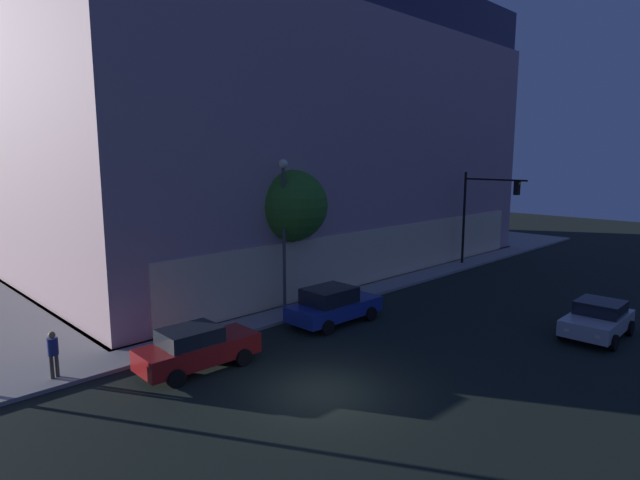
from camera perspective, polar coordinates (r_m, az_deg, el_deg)
ground_plane at (r=17.82m, az=0.24°, el=-16.58°), size 120.00×120.00×0.00m
sidewalk_corner at (r=49.69m, az=-30.85°, el=-1.07°), size 80.00×60.00×0.15m
modern_building at (r=40.91m, az=-6.79°, el=11.62°), size 35.04×25.38×19.31m
traffic_light_far_corner at (r=37.67m, az=17.57°, el=3.83°), size 0.58×4.74×6.59m
street_lamp_sidewalk at (r=25.24m, az=-4.05°, el=2.67°), size 0.44×0.44×7.53m
sidewalk_tree at (r=26.60m, az=-3.12°, el=3.79°), size 3.70×3.70×7.00m
pedestrian_waiting at (r=20.38m, az=-27.53°, el=-10.81°), size 0.36×0.36×1.67m
car_red at (r=19.76m, az=-13.52°, el=-11.57°), size 4.49×2.05×1.64m
car_blue at (r=24.36m, az=1.46°, el=-7.21°), size 4.72×2.26×1.76m
car_silver at (r=25.62m, az=28.46°, el=-7.72°), size 4.07×2.29×1.56m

